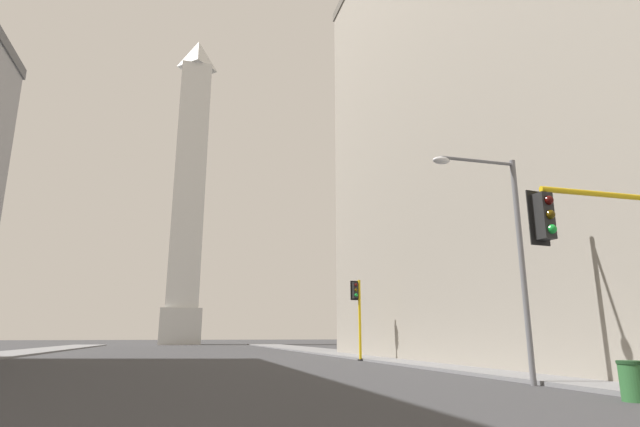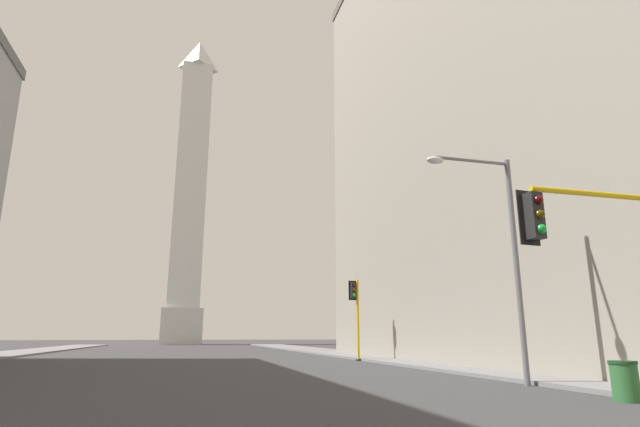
% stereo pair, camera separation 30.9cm
% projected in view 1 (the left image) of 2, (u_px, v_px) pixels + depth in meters
% --- Properties ---
extents(sidewalk_right, '(5.00, 112.91, 0.15)m').
position_uv_depth(sidewalk_right, '(375.00, 357.00, 37.34)').
color(sidewalk_right, slate).
rests_on(sidewalk_right, ground_plane).
extents(building_right, '(23.38, 37.21, 35.52)m').
position_uv_depth(building_right, '(567.00, 102.00, 35.45)').
color(building_right, gray).
rests_on(building_right, ground_plane).
extents(obelisk, '(7.27, 7.27, 61.63)m').
position_uv_depth(obelisk, '(189.00, 189.00, 97.06)').
color(obelisk, silver).
rests_on(obelisk, ground_plane).
extents(traffic_light_near_right, '(4.50, 0.53, 5.11)m').
position_uv_depth(traffic_light_near_right, '(633.00, 241.00, 12.17)').
color(traffic_light_near_right, yellow).
rests_on(traffic_light_near_right, ground_plane).
extents(traffic_light_mid_right, '(0.77, 0.51, 5.33)m').
position_uv_depth(traffic_light_mid_right, '(358.00, 307.00, 33.76)').
color(traffic_light_mid_right, yellow).
rests_on(traffic_light_mid_right, ground_plane).
extents(street_lamp, '(3.35, 0.36, 7.93)m').
position_uv_depth(street_lamp, '(506.00, 239.00, 17.60)').
color(street_lamp, slate).
rests_on(street_lamp, ground_plane).
extents(trash_bin, '(0.68, 0.68, 1.00)m').
position_uv_depth(trash_bin, '(633.00, 381.00, 12.71)').
color(trash_bin, '#2D6633').
rests_on(trash_bin, ground_plane).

